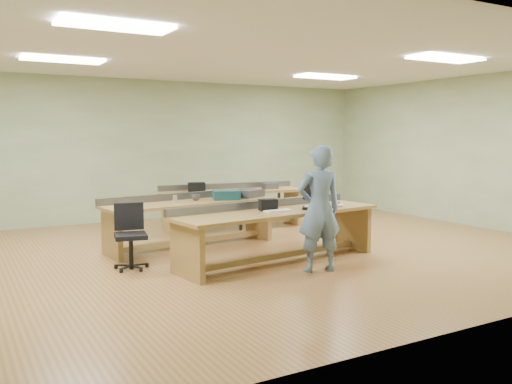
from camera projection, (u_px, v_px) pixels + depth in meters
floor at (253, 251)px, 8.54m from camera, size 10.00×10.00×0.00m
ceiling at (253, 57)px, 8.23m from camera, size 10.00×10.00×0.00m
wall_back at (164, 150)px, 11.84m from camera, size 10.00×0.04×3.00m
wall_front at (468, 171)px, 4.92m from camera, size 10.00×0.04×3.00m
wall_right at (470, 151)px, 10.84m from camera, size 0.04×8.00×3.00m
fluor_panels at (253, 59)px, 8.23m from camera, size 6.20×3.50×0.03m
workbench_front at (277, 223)px, 7.77m from camera, size 3.30×1.27×0.86m
workbench_mid at (190, 213)px, 8.83m from camera, size 2.97×1.09×0.86m
workbench_back at (232, 200)px, 10.63m from camera, size 2.89×1.04×0.86m
person at (319, 209)px, 7.19m from camera, size 0.69×0.53×1.69m
laptop_base at (313, 208)px, 7.87m from camera, size 0.40×0.39×0.03m
laptop_screen at (314, 191)px, 7.97m from camera, size 0.26×0.20×0.25m
keyboard at (278, 211)px, 7.60m from camera, size 0.43×0.17×0.02m
trackball_mouse at (339, 205)px, 8.10m from camera, size 0.12×0.15×0.06m
camera_bag at (268, 205)px, 7.70m from camera, size 0.28×0.21×0.17m
task_chair at (131, 245)px, 7.39m from camera, size 0.57×0.57×0.89m
parts_bin_teal at (226, 195)px, 9.04m from camera, size 0.52×0.45×0.15m
parts_bin_grey at (250, 193)px, 9.40m from camera, size 0.55×0.46×0.13m
mug at (196, 197)px, 8.90m from camera, size 0.17×0.17×0.11m
drinks_can at (175, 199)px, 8.57m from camera, size 0.08×0.08×0.12m
storage_box_back at (197, 187)px, 10.20m from camera, size 0.37×0.32×0.18m
tray_back at (270, 186)px, 10.86m from camera, size 0.30×0.23×0.12m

